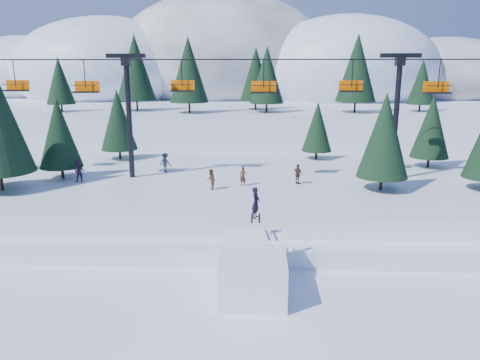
{
  "coord_description": "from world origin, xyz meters",
  "views": [
    {
      "loc": [
        1.92,
        -20.73,
        11.59
      ],
      "look_at": [
        0.78,
        6.0,
        5.2
      ],
      "focal_mm": 35.0,
      "sensor_mm": 36.0,
      "label": 1
    }
  ],
  "objects_px": {
    "jump_kicker": "(253,271)",
    "banner_near": "(305,260)",
    "chairlift": "(249,97)",
    "banner_far": "(370,254)"
  },
  "relations": [
    {
      "from": "banner_near",
      "to": "banner_far",
      "type": "xyz_separation_m",
      "value": [
        4.08,
        1.23,
        0.0
      ]
    },
    {
      "from": "jump_kicker",
      "to": "chairlift",
      "type": "distance_m",
      "value": 18.02
    },
    {
      "from": "banner_near",
      "to": "banner_far",
      "type": "height_order",
      "value": "same"
    },
    {
      "from": "banner_near",
      "to": "jump_kicker",
      "type": "bearing_deg",
      "value": -133.24
    },
    {
      "from": "chairlift",
      "to": "banner_far",
      "type": "relative_size",
      "value": 17.5
    },
    {
      "from": "jump_kicker",
      "to": "banner_near",
      "type": "bearing_deg",
      "value": 46.76
    },
    {
      "from": "jump_kicker",
      "to": "banner_far",
      "type": "xyz_separation_m",
      "value": [
        7.12,
        4.46,
        -0.72
      ]
    },
    {
      "from": "chairlift",
      "to": "banner_near",
      "type": "bearing_deg",
      "value": -74.19
    },
    {
      "from": "jump_kicker",
      "to": "chairlift",
      "type": "height_order",
      "value": "chairlift"
    },
    {
      "from": "jump_kicker",
      "to": "banner_far",
      "type": "relative_size",
      "value": 2.06
    }
  ]
}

